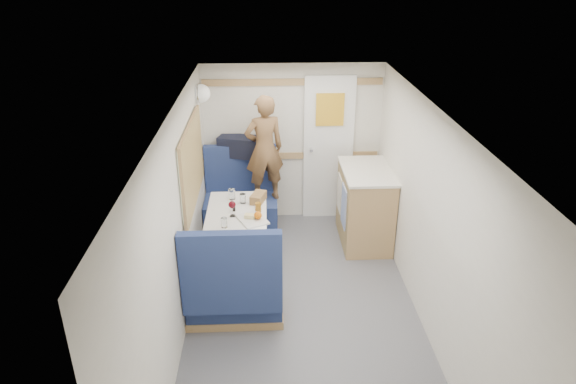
{
  "coord_description": "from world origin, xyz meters",
  "views": [
    {
      "loc": [
        -0.33,
        -3.82,
        3.14
      ],
      "look_at": [
        -0.12,
        0.9,
        0.96
      ],
      "focal_mm": 32.0,
      "sensor_mm": 36.0,
      "label": 1
    }
  ],
  "objects_px": {
    "beer_glass": "(258,207)",
    "tumbler_left": "(224,223)",
    "dome_light": "(201,93)",
    "pepper_grinder": "(234,207)",
    "cheese_block": "(250,216)",
    "bench_far": "(241,209)",
    "duffel_bag": "(240,146)",
    "bread_loaf": "(258,198)",
    "bench_near": "(234,292)",
    "galley_counter": "(365,205)",
    "tray": "(252,220)",
    "person": "(264,149)",
    "dinette_table": "(237,223)",
    "tumbler_mid": "(232,194)",
    "orange_fruit": "(258,215)",
    "wine_glass": "(232,205)",
    "tumbler_right": "(243,198)"
  },
  "relations": [
    {
      "from": "galley_counter",
      "to": "tumbler_mid",
      "type": "bearing_deg",
      "value": -169.31
    },
    {
      "from": "tray",
      "to": "tumbler_mid",
      "type": "xyz_separation_m",
      "value": [
        -0.23,
        0.5,
        0.05
      ]
    },
    {
      "from": "pepper_grinder",
      "to": "orange_fruit",
      "type": "bearing_deg",
      "value": -41.65
    },
    {
      "from": "bench_far",
      "to": "beer_glass",
      "type": "bearing_deg",
      "value": -76.2
    },
    {
      "from": "tumbler_left",
      "to": "bread_loaf",
      "type": "relative_size",
      "value": 0.45
    },
    {
      "from": "cheese_block",
      "to": "tumbler_left",
      "type": "distance_m",
      "value": 0.29
    },
    {
      "from": "cheese_block",
      "to": "wine_glass",
      "type": "xyz_separation_m",
      "value": [
        -0.18,
        0.08,
        0.09
      ]
    },
    {
      "from": "person",
      "to": "dinette_table",
      "type": "bearing_deg",
      "value": 54.13
    },
    {
      "from": "dome_light",
      "to": "pepper_grinder",
      "type": "distance_m",
      "value": 1.36
    },
    {
      "from": "wine_glass",
      "to": "pepper_grinder",
      "type": "relative_size",
      "value": 1.86
    },
    {
      "from": "galley_counter",
      "to": "orange_fruit",
      "type": "height_order",
      "value": "galley_counter"
    },
    {
      "from": "duffel_bag",
      "to": "beer_glass",
      "type": "xyz_separation_m",
      "value": [
        0.22,
        -1.17,
        -0.25
      ]
    },
    {
      "from": "orange_fruit",
      "to": "bread_loaf",
      "type": "xyz_separation_m",
      "value": [
        0.0,
        0.44,
        -0.01
      ]
    },
    {
      "from": "bench_near",
      "to": "tumbler_right",
      "type": "distance_m",
      "value": 1.13
    },
    {
      "from": "orange_fruit",
      "to": "pepper_grinder",
      "type": "xyz_separation_m",
      "value": [
        -0.25,
        0.23,
        -0.01
      ]
    },
    {
      "from": "tumbler_mid",
      "to": "bench_far",
      "type": "bearing_deg",
      "value": 84.01
    },
    {
      "from": "dinette_table",
      "to": "galley_counter",
      "type": "distance_m",
      "value": 1.57
    },
    {
      "from": "duffel_bag",
      "to": "bread_loaf",
      "type": "relative_size",
      "value": 2.27
    },
    {
      "from": "dinette_table",
      "to": "cheese_block",
      "type": "xyz_separation_m",
      "value": [
        0.14,
        -0.22,
        0.19
      ]
    },
    {
      "from": "bench_far",
      "to": "cheese_block",
      "type": "distance_m",
      "value": 1.19
    },
    {
      "from": "tray",
      "to": "tumbler_left",
      "type": "height_order",
      "value": "tumbler_left"
    },
    {
      "from": "duffel_bag",
      "to": "tray",
      "type": "distance_m",
      "value": 1.4
    },
    {
      "from": "dome_light",
      "to": "orange_fruit",
      "type": "bearing_deg",
      "value": -60.72
    },
    {
      "from": "dome_light",
      "to": "person",
      "type": "xyz_separation_m",
      "value": [
        0.69,
        -0.01,
        -0.66
      ]
    },
    {
      "from": "person",
      "to": "tray",
      "type": "bearing_deg",
      "value": 66.83
    },
    {
      "from": "person",
      "to": "tumbler_mid",
      "type": "height_order",
      "value": "person"
    },
    {
      "from": "tumbler_mid",
      "to": "bread_loaf",
      "type": "distance_m",
      "value": 0.3
    },
    {
      "from": "beer_glass",
      "to": "bread_loaf",
      "type": "height_order",
      "value": "beer_glass"
    },
    {
      "from": "cheese_block",
      "to": "beer_glass",
      "type": "relative_size",
      "value": 1.08
    },
    {
      "from": "pepper_grinder",
      "to": "bench_far",
      "type": "bearing_deg",
      "value": 88.19
    },
    {
      "from": "cheese_block",
      "to": "tumbler_left",
      "type": "height_order",
      "value": "tumbler_left"
    },
    {
      "from": "tray",
      "to": "tumbler_mid",
      "type": "bearing_deg",
      "value": 114.63
    },
    {
      "from": "bench_far",
      "to": "tumbler_left",
      "type": "height_order",
      "value": "bench_far"
    },
    {
      "from": "bench_near",
      "to": "wine_glass",
      "type": "xyz_separation_m",
      "value": [
        -0.04,
        0.72,
        0.54
      ]
    },
    {
      "from": "galley_counter",
      "to": "pepper_grinder",
      "type": "relative_size",
      "value": 10.19
    },
    {
      "from": "bench_near",
      "to": "person",
      "type": "height_order",
      "value": "person"
    },
    {
      "from": "galley_counter",
      "to": "tumbler_right",
      "type": "relative_size",
      "value": 8.72
    },
    {
      "from": "bench_near",
      "to": "beer_glass",
      "type": "xyz_separation_m",
      "value": [
        0.23,
        0.81,
        0.47
      ]
    },
    {
      "from": "dinette_table",
      "to": "duffel_bag",
      "type": "height_order",
      "value": "duffel_bag"
    },
    {
      "from": "galley_counter",
      "to": "beer_glass",
      "type": "distance_m",
      "value": 1.41
    },
    {
      "from": "tray",
      "to": "wine_glass",
      "type": "xyz_separation_m",
      "value": [
        -0.2,
        0.1,
        0.11
      ]
    },
    {
      "from": "cheese_block",
      "to": "beer_glass",
      "type": "xyz_separation_m",
      "value": [
        0.08,
        0.17,
        0.01
      ]
    },
    {
      "from": "tumbler_left",
      "to": "tumbler_right",
      "type": "bearing_deg",
      "value": 73.11
    },
    {
      "from": "tumbler_mid",
      "to": "tray",
      "type": "bearing_deg",
      "value": -65.37
    },
    {
      "from": "tray",
      "to": "duffel_bag",
      "type": "bearing_deg",
      "value": 96.89
    },
    {
      "from": "dinette_table",
      "to": "pepper_grinder",
      "type": "distance_m",
      "value": 0.2
    },
    {
      "from": "beer_glass",
      "to": "tumbler_left",
      "type": "bearing_deg",
      "value": -135.46
    },
    {
      "from": "bench_far",
      "to": "tray",
      "type": "height_order",
      "value": "bench_far"
    },
    {
      "from": "pepper_grinder",
      "to": "cheese_block",
      "type": "bearing_deg",
      "value": -48.97
    },
    {
      "from": "tray",
      "to": "wine_glass",
      "type": "relative_size",
      "value": 1.91
    }
  ]
}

